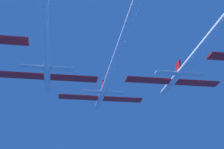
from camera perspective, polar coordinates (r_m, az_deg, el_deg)
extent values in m
cylinder|color=white|center=(78.64, -1.88, -3.95)|extent=(1.22, 11.14, 1.22)
cone|color=white|center=(85.05, -2.43, -5.42)|extent=(1.20, 2.45, 1.20)
ellipsoid|color=black|center=(81.11, -2.09, -4.16)|extent=(0.86, 2.23, 0.61)
cube|color=red|center=(77.73, -5.39, -3.63)|extent=(8.46, 2.45, 0.27)
cube|color=red|center=(78.80, 1.67, -4.00)|extent=(8.46, 2.45, 0.27)
cube|color=red|center=(75.00, -1.46, -1.78)|extent=(0.32, 2.00, 1.78)
cube|color=white|center=(74.01, -3.38, -2.69)|extent=(3.81, 1.47, 0.27)
cube|color=white|center=(74.59, 0.47, -2.90)|extent=(3.81, 1.47, 0.27)
cylinder|color=white|center=(54.75, 1.42, 4.88)|extent=(1.10, 41.29, 1.10)
cylinder|color=white|center=(66.12, -10.25, -0.55)|extent=(1.22, 11.14, 1.22)
cone|color=white|center=(72.46, -10.17, -2.57)|extent=(1.20, 2.45, 1.20)
ellipsoid|color=black|center=(68.59, -10.19, -0.92)|extent=(0.86, 2.23, 0.61)
cube|color=red|center=(65.98, -14.46, -0.12)|extent=(8.46, 2.45, 0.27)
cube|color=red|center=(65.60, -6.03, -0.62)|extent=(8.46, 2.45, 0.27)
cube|color=red|center=(62.63, -10.21, 2.25)|extent=(0.32, 2.00, 1.78)
cube|color=white|center=(61.97, -12.63, 1.21)|extent=(3.81, 1.47, 0.27)
cube|color=white|center=(61.76, -7.98, 0.94)|extent=(3.81, 1.47, 0.27)
cylinder|color=white|center=(70.14, 9.45, -1.30)|extent=(1.22, 11.14, 1.22)
cone|color=white|center=(76.20, 7.93, -3.16)|extent=(1.20, 2.45, 1.20)
ellipsoid|color=black|center=(72.49, 8.85, -1.63)|extent=(0.86, 2.23, 0.61)
cube|color=red|center=(68.34, 5.72, -0.92)|extent=(8.46, 2.45, 0.27)
cube|color=red|center=(71.26, 13.30, -1.34)|extent=(8.46, 2.45, 0.27)
cube|color=red|center=(66.83, 10.51, 1.29)|extent=(0.32, 2.00, 1.78)
cube|color=white|center=(65.29, 8.57, 0.31)|extent=(3.81, 1.47, 0.27)
cube|color=white|center=(66.89, 12.70, 0.05)|extent=(3.81, 1.47, 0.27)
cube|color=red|center=(56.85, -17.37, 5.31)|extent=(8.46, 2.45, 0.27)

